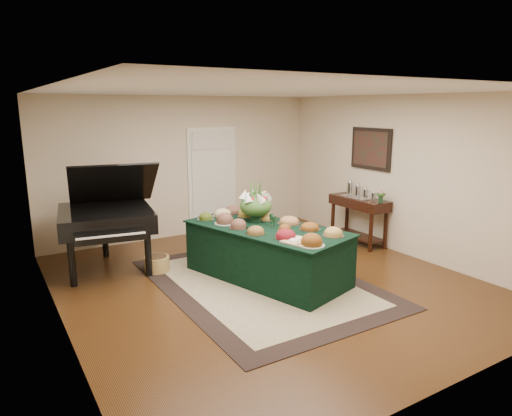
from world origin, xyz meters
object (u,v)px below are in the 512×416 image
buffet_table (267,253)px  grand_piano (107,217)px  floral_centerpiece (256,202)px  mahogany_sideboard (359,208)px

buffet_table → grand_piano: bearing=139.1°
floral_centerpiece → mahogany_sideboard: size_ratio=0.43×
grand_piano → mahogany_sideboard: (4.30, -1.02, -0.17)m
buffet_table → mahogany_sideboard: size_ratio=2.24×
floral_centerpiece → grand_piano: grand_piano is taller
buffet_table → floral_centerpiece: floral_centerpiece is taller
grand_piano → mahogany_sideboard: bearing=-13.3°
floral_centerpiece → mahogany_sideboard: (2.36, 0.22, -0.42)m
floral_centerpiece → grand_piano: 2.31m
floral_centerpiece → grand_piano: bearing=147.6°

